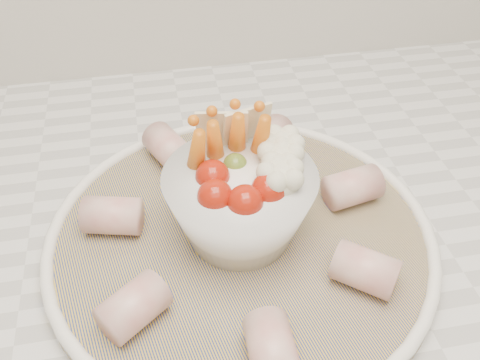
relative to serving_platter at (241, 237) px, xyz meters
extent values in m
cube|color=silver|center=(-0.03, 0.05, -0.03)|extent=(2.04, 0.62, 0.04)
cylinder|color=navy|center=(0.00, 0.00, 0.00)|extent=(0.43, 0.43, 0.01)
torus|color=white|center=(0.00, 0.00, 0.00)|extent=(0.37, 0.37, 0.01)
sphere|color=#9F190A|center=(-0.03, -0.02, 0.08)|extent=(0.03, 0.03, 0.03)
sphere|color=#9F190A|center=(0.00, -0.03, 0.08)|extent=(0.03, 0.03, 0.03)
sphere|color=#9F190A|center=(0.02, -0.02, 0.08)|extent=(0.03, 0.03, 0.03)
sphere|color=#9F190A|center=(-0.02, 0.00, 0.08)|extent=(0.03, 0.03, 0.03)
sphere|color=#587326|center=(0.00, 0.02, 0.07)|extent=(0.02, 0.02, 0.02)
cone|color=#D26513|center=(-0.02, 0.03, 0.09)|extent=(0.03, 0.04, 0.07)
cone|color=#D26513|center=(0.00, 0.04, 0.09)|extent=(0.02, 0.04, 0.07)
cone|color=#D26513|center=(0.02, 0.03, 0.09)|extent=(0.02, 0.04, 0.07)
cone|color=#D26513|center=(-0.03, 0.02, 0.09)|extent=(0.03, 0.04, 0.07)
sphere|color=silver|center=(0.04, 0.01, 0.08)|extent=(0.03, 0.03, 0.03)
sphere|color=silver|center=(0.03, -0.01, 0.08)|extent=(0.03, 0.03, 0.03)
sphere|color=silver|center=(0.04, 0.03, 0.08)|extent=(0.03, 0.03, 0.03)
cube|color=beige|center=(-0.01, 0.05, 0.09)|extent=(0.05, 0.02, 0.05)
cube|color=beige|center=(0.01, 0.05, 0.09)|extent=(0.05, 0.02, 0.05)
cylinder|color=#C05D57|center=(0.12, 0.02, 0.02)|extent=(0.06, 0.05, 0.04)
cylinder|color=#C05D57|center=(0.06, 0.11, 0.02)|extent=(0.06, 0.06, 0.04)
cylinder|color=#C05D57|center=(-0.06, 0.12, 0.02)|extent=(0.05, 0.06, 0.04)
cylinder|color=#C05D57|center=(-0.12, 0.03, 0.02)|extent=(0.06, 0.05, 0.04)
cylinder|color=#C05D57|center=(-0.10, -0.08, 0.02)|extent=(0.06, 0.06, 0.04)
cylinder|color=#C05D57|center=(0.00, -0.14, 0.02)|extent=(0.04, 0.05, 0.04)
cylinder|color=#C05D57|center=(0.09, -0.08, 0.02)|extent=(0.06, 0.06, 0.04)
camera|label=1|loc=(-0.07, -0.34, 0.38)|focal=40.00mm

